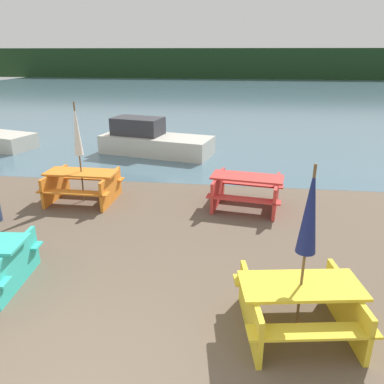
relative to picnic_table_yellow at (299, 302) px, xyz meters
The scene contains 8 objects.
water 30.87m from the picnic_table_yellow, 94.78° to the left, with size 60.00×50.00×0.00m.
far_treeline 50.85m from the picnic_table_yellow, 92.90° to the left, with size 80.00×1.60×4.00m.
picnic_table_yellow is the anchor object (origin of this frame).
picnic_table_orange 6.32m from the picnic_table_yellow, 138.67° to the left, with size 1.77×1.41×0.77m.
picnic_table_red 4.31m from the picnic_table_yellow, 98.67° to the left, with size 1.87×1.61×0.79m.
umbrella_white 6.46m from the picnic_table_yellow, 138.67° to the left, with size 0.21×0.21×2.48m.
umbrella_navy 1.32m from the picnic_table_yellow, 26.57° to the left, with size 0.25×0.25×2.36m.
boat 9.88m from the picnic_table_yellow, 114.23° to the left, with size 4.31×2.38×1.30m.
Camera 1 is at (1.68, -2.70, 3.57)m, focal length 35.00 mm.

